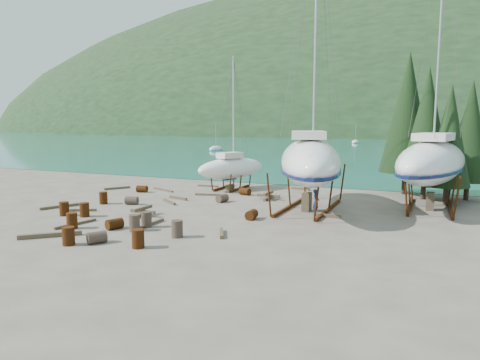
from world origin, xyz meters
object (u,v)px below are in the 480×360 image
at_px(small_sailboat_shore, 232,168).
at_px(worker, 316,202).
at_px(large_sailboat_far, 432,162).
at_px(large_sailboat_near, 310,161).

distance_m(small_sailboat_shore, worker, 12.29).
bearing_deg(large_sailboat_far, large_sailboat_near, -142.88).
xyz_separation_m(large_sailboat_far, small_sailboat_shore, (-16.16, 2.52, -1.31)).
bearing_deg(small_sailboat_shore, large_sailboat_far, 15.79).
xyz_separation_m(large_sailboat_near, large_sailboat_far, (7.49, 3.66, -0.09)).
relative_size(large_sailboat_far, small_sailboat_shore, 1.71).
relative_size(large_sailboat_near, worker, 12.55).
bearing_deg(worker, large_sailboat_near, 30.57).
relative_size(large_sailboat_far, worker, 12.04).
height_order(large_sailboat_far, small_sailboat_shore, large_sailboat_far).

